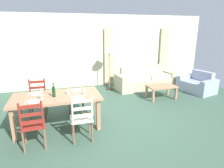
% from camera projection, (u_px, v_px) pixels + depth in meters
% --- Properties ---
extents(ground_plane, '(9.60, 9.60, 0.02)m').
position_uv_depth(ground_plane, '(114.00, 122.00, 4.69)').
color(ground_plane, '#3B5847').
extents(wall_far, '(9.60, 0.16, 2.70)m').
position_uv_depth(wall_far, '(89.00, 51.00, 7.37)').
color(wall_far, beige).
rests_on(wall_far, ground_plane).
extents(curtain_panel_left, '(0.35, 0.08, 2.20)m').
position_uv_depth(curtain_panel_left, '(109.00, 58.00, 7.51)').
color(curtain_panel_left, tan).
rests_on(curtain_panel_left, ground_plane).
extents(curtain_panel_right, '(0.35, 0.08, 2.20)m').
position_uv_depth(curtain_panel_right, '(163.00, 55.00, 8.17)').
color(curtain_panel_right, tan).
rests_on(curtain_panel_right, ground_plane).
extents(dining_table, '(1.90, 0.96, 0.75)m').
position_uv_depth(dining_table, '(57.00, 99.00, 4.25)').
color(dining_table, '#AB7A57').
rests_on(dining_table, ground_plane).
extents(dining_chair_near_left, '(0.44, 0.43, 0.96)m').
position_uv_depth(dining_chair_near_left, '(33.00, 125.00, 3.51)').
color(dining_chair_near_left, maroon).
rests_on(dining_chair_near_left, ground_plane).
extents(dining_chair_near_right, '(0.42, 0.40, 0.96)m').
position_uv_depth(dining_chair_near_right, '(82.00, 118.00, 3.77)').
color(dining_chair_near_right, beige).
rests_on(dining_chair_near_right, ground_plane).
extents(dining_chair_far_left, '(0.44, 0.42, 0.96)m').
position_uv_depth(dining_chair_far_left, '(38.00, 99.00, 4.85)').
color(dining_chair_far_left, maroon).
rests_on(dining_chair_far_left, ground_plane).
extents(dining_chair_far_right, '(0.45, 0.43, 0.96)m').
position_uv_depth(dining_chair_far_right, '(76.00, 95.00, 5.13)').
color(dining_chair_far_right, beige).
rests_on(dining_chair_far_right, ground_plane).
extents(dinner_plate_near_left, '(0.24, 0.24, 0.02)m').
position_uv_depth(dinner_plate_near_left, '(33.00, 101.00, 3.87)').
color(dinner_plate_near_left, white).
rests_on(dinner_plate_near_left, dining_table).
extents(fork_near_left, '(0.02, 0.17, 0.01)m').
position_uv_depth(fork_near_left, '(25.00, 102.00, 3.84)').
color(fork_near_left, silver).
rests_on(fork_near_left, dining_table).
extents(dinner_plate_near_right, '(0.24, 0.24, 0.02)m').
position_uv_depth(dinner_plate_near_right, '(78.00, 97.00, 4.12)').
color(dinner_plate_near_right, white).
rests_on(dinner_plate_near_right, dining_table).
extents(fork_near_right, '(0.02, 0.17, 0.01)m').
position_uv_depth(fork_near_right, '(71.00, 98.00, 4.08)').
color(fork_near_right, silver).
rests_on(fork_near_right, dining_table).
extents(dinner_plate_far_left, '(0.24, 0.24, 0.02)m').
position_uv_depth(dinner_plate_far_left, '(35.00, 94.00, 4.34)').
color(dinner_plate_far_left, white).
rests_on(dinner_plate_far_left, dining_table).
extents(fork_far_left, '(0.03, 0.17, 0.01)m').
position_uv_depth(fork_far_left, '(28.00, 95.00, 4.30)').
color(fork_far_left, silver).
rests_on(fork_far_left, dining_table).
extents(dinner_plate_far_right, '(0.24, 0.24, 0.02)m').
position_uv_depth(dinner_plate_far_right, '(76.00, 90.00, 4.58)').
color(dinner_plate_far_right, white).
rests_on(dinner_plate_far_right, dining_table).
extents(fork_far_right, '(0.02, 0.17, 0.01)m').
position_uv_depth(fork_far_right, '(69.00, 91.00, 4.54)').
color(fork_far_right, silver).
rests_on(fork_far_right, dining_table).
extents(wine_bottle, '(0.07, 0.07, 0.32)m').
position_uv_depth(wine_bottle, '(54.00, 92.00, 4.14)').
color(wine_bottle, '#143819').
rests_on(wine_bottle, dining_table).
extents(wine_glass_near_left, '(0.06, 0.06, 0.16)m').
position_uv_depth(wine_glass_near_left, '(41.00, 94.00, 3.99)').
color(wine_glass_near_left, white).
rests_on(wine_glass_near_left, dining_table).
extents(wine_glass_near_right, '(0.06, 0.06, 0.16)m').
position_uv_depth(wine_glass_near_right, '(84.00, 90.00, 4.25)').
color(wine_glass_near_right, white).
rests_on(wine_glass_near_right, dining_table).
extents(wine_glass_far_left, '(0.06, 0.06, 0.16)m').
position_uv_depth(wine_glass_far_left, '(41.00, 90.00, 4.25)').
color(wine_glass_far_left, white).
rests_on(wine_glass_far_left, dining_table).
extents(coffee_cup_primary, '(0.07, 0.07, 0.09)m').
position_uv_depth(coffee_cup_primary, '(68.00, 92.00, 4.33)').
color(coffee_cup_primary, beige).
rests_on(coffee_cup_primary, dining_table).
extents(coffee_cup_secondary, '(0.07, 0.07, 0.09)m').
position_uv_depth(coffee_cup_secondary, '(39.00, 96.00, 4.08)').
color(coffee_cup_secondary, beige).
rests_on(coffee_cup_secondary, dining_table).
extents(couch, '(2.34, 0.99, 0.80)m').
position_uv_depth(couch, '(145.00, 80.00, 7.32)').
color(couch, '#B7AF8F').
rests_on(couch, ground_plane).
extents(coffee_table, '(0.90, 0.56, 0.42)m').
position_uv_depth(coffee_table, '(161.00, 88.00, 6.18)').
color(coffee_table, '#AB7A57').
rests_on(coffee_table, ground_plane).
extents(armchair_upholstered, '(1.05, 1.32, 0.72)m').
position_uv_depth(armchair_upholstered, '(198.00, 85.00, 6.90)').
color(armchair_upholstered, '#95A2BC').
rests_on(armchair_upholstered, ground_plane).
extents(standing_lamp, '(0.40, 0.40, 1.64)m').
position_uv_depth(standing_lamp, '(109.00, 51.00, 6.82)').
color(standing_lamp, '#332D28').
rests_on(standing_lamp, ground_plane).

